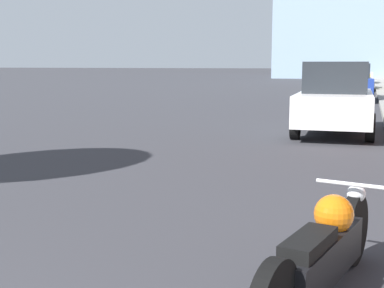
{
  "coord_description": "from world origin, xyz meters",
  "views": [
    {
      "loc": [
        3.58,
        -0.42,
        1.73
      ],
      "look_at": [
        1.38,
        6.26,
        0.67
      ],
      "focal_mm": 50.0,
      "sensor_mm": 36.0,
      "label": 1
    }
  ],
  "objects": [
    {
      "name": "motorcycle",
      "position": [
        3.32,
        3.42,
        0.37
      ],
      "size": [
        0.81,
        2.35,
        0.75
      ],
      "rotation": [
        0.0,
        0.0,
        -0.23
      ],
      "color": "black",
      "rests_on": "ground_plane"
    },
    {
      "name": "parked_car_blue",
      "position": [
        2.87,
        25.71,
        0.85
      ],
      "size": [
        1.98,
        4.01,
        1.66
      ],
      "rotation": [
        0.0,
        0.0,
        0.06
      ],
      "color": "#1E3899",
      "rests_on": "ground_plane"
    },
    {
      "name": "parked_car_white",
      "position": [
        2.82,
        13.28,
        0.87
      ],
      "size": [
        1.89,
        4.37,
        1.78
      ],
      "rotation": [
        0.0,
        0.0,
        0.02
      ],
      "color": "silver",
      "rests_on": "ground_plane"
    },
    {
      "name": "parked_car_yellow",
      "position": [
        2.7,
        36.27,
        0.86
      ],
      "size": [
        2.06,
        4.43,
        1.71
      ],
      "rotation": [
        0.0,
        0.0,
        0.02
      ],
      "color": "gold",
      "rests_on": "ground_plane"
    },
    {
      "name": "parked_car_silver",
      "position": [
        2.8,
        46.96,
        0.87
      ],
      "size": [
        2.27,
        4.75,
        1.75
      ],
      "rotation": [
        0.0,
        0.0,
        0.1
      ],
      "color": "#BCBCC1",
      "rests_on": "ground_plane"
    }
  ]
}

